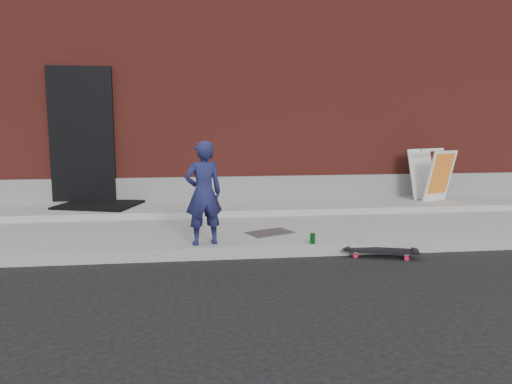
{
  "coord_description": "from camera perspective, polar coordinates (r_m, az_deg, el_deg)",
  "views": [
    {
      "loc": [
        -0.74,
        -5.76,
        1.68
      ],
      "look_at": [
        0.08,
        0.8,
        0.69
      ],
      "focal_mm": 35.0,
      "sensor_mm": 36.0,
      "label": 1
    }
  ],
  "objects": [
    {
      "name": "ground",
      "position": [
        6.05,
        0.19,
        -7.63
      ],
      "size": [
        80.0,
        80.0,
        0.0
      ],
      "primitive_type": "plane",
      "color": "black",
      "rests_on": "ground"
    },
    {
      "name": "sidewalk",
      "position": [
        7.47,
        -1.27,
        -3.91
      ],
      "size": [
        20.0,
        3.0,
        0.15
      ],
      "primitive_type": "cube",
      "color": "gray",
      "rests_on": "ground"
    },
    {
      "name": "apron",
      "position": [
        8.33,
        -1.91,
        -1.75
      ],
      "size": [
        20.0,
        1.2,
        0.1
      ],
      "primitive_type": "cube",
      "color": "#979792",
      "rests_on": "sidewalk"
    },
    {
      "name": "building",
      "position": [
        12.8,
        -3.88,
        12.13
      ],
      "size": [
        20.0,
        8.1,
        5.0
      ],
      "color": "maroon",
      "rests_on": "ground"
    },
    {
      "name": "child",
      "position": [
        6.03,
        -6.03,
        -0.12
      ],
      "size": [
        0.52,
        0.4,
        1.26
      ],
      "primitive_type": "imported",
      "rotation": [
        0.0,
        0.0,
        3.37
      ],
      "color": "#191C48",
      "rests_on": "sidewalk"
    },
    {
      "name": "skateboard",
      "position": [
        6.27,
        14.05,
        -6.54
      ],
      "size": [
        0.88,
        0.48,
        0.1
      ],
      "color": "red",
      "rests_on": "ground"
    },
    {
      "name": "pizza_sign",
      "position": [
        9.21,
        19.44,
        1.91
      ],
      "size": [
        0.74,
        0.79,
        0.9
      ],
      "color": "silver",
      "rests_on": "apron"
    },
    {
      "name": "soda_can",
      "position": [
        6.16,
        6.48,
        -5.32
      ],
      "size": [
        0.09,
        0.09,
        0.13
      ],
      "primitive_type": "cylinder",
      "rotation": [
        0.0,
        0.0,
        0.28
      ],
      "color": "#1A822F",
      "rests_on": "sidewalk"
    },
    {
      "name": "doormat",
      "position": [
        8.56,
        -17.52,
        -1.4
      ],
      "size": [
        1.44,
        1.29,
        0.03
      ],
      "primitive_type": "cube",
      "rotation": [
        0.0,
        0.0,
        -0.31
      ],
      "color": "black",
      "rests_on": "apron"
    },
    {
      "name": "utility_plate",
      "position": [
        6.67,
        1.6,
        -4.68
      ],
      "size": [
        0.67,
        0.57,
        0.02
      ],
      "primitive_type": "cube",
      "rotation": [
        0.0,
        0.0,
        0.43
      ],
      "color": "#5A595F",
      "rests_on": "sidewalk"
    }
  ]
}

